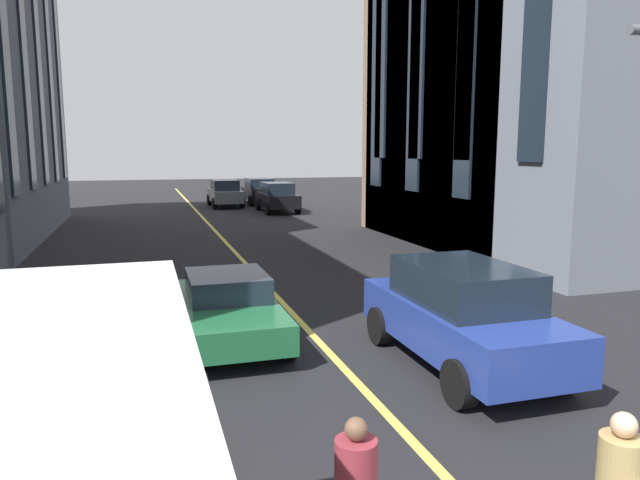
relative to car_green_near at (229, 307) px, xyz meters
The scene contains 7 objects.
lane_centre_line 10.85m from the car_green_near, ahead, with size 80.00×0.16×0.01m.
car_green_near is the anchor object (origin of this frame).
car_blue_mid 4.68m from the car_green_near, 125.31° to the right, with size 4.70×2.14×1.88m.
car_grey_parked_b 29.48m from the car_green_near, ahead, with size 4.70×2.14×1.88m.
car_black_trailing 25.50m from the car_green_near, 15.07° to the right, with size 4.70×2.14×1.88m.
car_black_far 31.28m from the car_green_near, 12.24° to the right, with size 4.70×2.14×1.88m.
building_right_far 18.65m from the car_green_near, 52.35° to the right, with size 11.85×8.90×15.80m.
Camera 1 is at (-2.34, 3.33, 3.87)m, focal length 32.71 mm.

